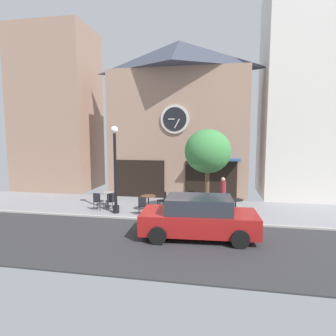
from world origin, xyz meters
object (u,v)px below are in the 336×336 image
(street_lamp, at_px, (115,169))
(cafe_chair_left_end, at_px, (98,200))
(cafe_chair_mid_row, at_px, (218,203))
(cafe_chair_near_lamp, at_px, (190,198))
(cafe_table_leftmost, at_px, (235,203))
(street_tree, at_px, (208,152))
(parked_car_red, at_px, (199,217))
(cafe_table_rightmost, at_px, (108,197))
(cafe_chair_right_end, at_px, (111,200))
(cafe_table_center, at_px, (148,200))
(cafe_chair_under_awning, at_px, (143,204))
(cafe_chair_by_entrance, at_px, (182,204))
(cafe_chair_curbside, at_px, (163,199))
(pedestrian_maroon, at_px, (223,193))
(cafe_chair_corner, at_px, (224,206))
(cafe_table_center_left, at_px, (179,200))

(street_lamp, relative_size, cafe_chair_left_end, 4.74)
(cafe_chair_mid_row, height_order, cafe_chair_near_lamp, same)
(cafe_table_leftmost, bearing_deg, street_tree, -155.66)
(parked_car_red, bearing_deg, cafe_table_leftmost, 65.86)
(cafe_table_rightmost, distance_m, cafe_chair_right_end, 0.85)
(cafe_table_center, xyz_separation_m, cafe_table_leftmost, (4.33, 0.11, -0.03))
(cafe_chair_mid_row, height_order, cafe_chair_under_awning, same)
(street_tree, height_order, cafe_chair_right_end, street_tree)
(cafe_table_leftmost, height_order, cafe_chair_by_entrance, cafe_chair_by_entrance)
(cafe_chair_under_awning, bearing_deg, cafe_chair_near_lamp, 40.91)
(cafe_chair_curbside, bearing_deg, cafe_table_rightmost, -179.96)
(cafe_table_rightmost, relative_size, cafe_chair_right_end, 0.86)
(street_tree, distance_m, cafe_chair_by_entrance, 2.81)
(cafe_table_center, height_order, cafe_chair_mid_row, cafe_chair_mid_row)
(cafe_chair_curbside, height_order, cafe_chair_left_end, same)
(cafe_chair_curbside, relative_size, cafe_chair_by_entrance, 1.00)
(cafe_chair_mid_row, relative_size, cafe_chair_near_lamp, 1.00)
(street_tree, distance_m, pedestrian_maroon, 2.76)
(street_tree, xyz_separation_m, cafe_chair_corner, (0.81, 0.04, -2.54))
(cafe_chair_left_end, bearing_deg, cafe_table_center_left, 9.91)
(cafe_chair_mid_row, xyz_separation_m, parked_car_red, (-0.69, -3.45, 0.23))
(cafe_table_center_left, height_order, cafe_chair_by_entrance, cafe_chair_by_entrance)
(cafe_chair_left_end, xyz_separation_m, parked_car_red, (5.36, -2.91, 0.23))
(cafe_chair_right_end, height_order, cafe_chair_corner, same)
(cafe_chair_right_end, relative_size, cafe_chair_under_awning, 1.00)
(cafe_chair_right_end, xyz_separation_m, cafe_chair_corner, (5.69, -0.18, 0.00))
(cafe_chair_under_awning, distance_m, pedestrian_maroon, 4.23)
(cafe_table_center_left, relative_size, cafe_chair_near_lamp, 0.85)
(cafe_chair_curbside, bearing_deg, pedestrian_maroon, 10.11)
(cafe_table_center, height_order, cafe_chair_right_end, cafe_chair_right_end)
(cafe_chair_near_lamp, relative_size, cafe_chair_by_entrance, 1.00)
(cafe_table_rightmost, distance_m, cafe_chair_under_awning, 2.66)
(street_lamp, distance_m, cafe_chair_right_end, 1.75)
(cafe_chair_near_lamp, bearing_deg, cafe_table_rightmost, -173.26)
(cafe_table_center_left, bearing_deg, cafe_chair_under_awning, -143.45)
(cafe_chair_mid_row, distance_m, cafe_chair_near_lamp, 1.65)
(cafe_chair_right_end, distance_m, cafe_chair_by_entrance, 3.69)
(cafe_chair_near_lamp, bearing_deg, cafe_table_leftmost, -20.27)
(cafe_chair_mid_row, bearing_deg, cafe_table_center_left, 174.81)
(cafe_chair_near_lamp, distance_m, cafe_chair_left_end, 4.81)
(cafe_chair_curbside, bearing_deg, cafe_table_leftmost, -5.04)
(cafe_chair_under_awning, bearing_deg, street_lamp, 173.49)
(street_lamp, bearing_deg, cafe_chair_by_entrance, 5.07)
(cafe_chair_corner, relative_size, cafe_chair_mid_row, 1.00)
(cafe_chair_under_awning, xyz_separation_m, parked_car_red, (2.86, -2.43, 0.23))
(cafe_chair_corner, distance_m, cafe_chair_under_awning, 3.87)
(cafe_chair_corner, distance_m, cafe_chair_left_end, 6.36)
(street_lamp, bearing_deg, cafe_chair_near_lamp, 25.40)
(cafe_chair_curbside, xyz_separation_m, cafe_chair_mid_row, (2.80, -0.29, 0.00))
(cafe_table_center_left, xyz_separation_m, pedestrian_maroon, (2.18, 0.66, 0.33))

